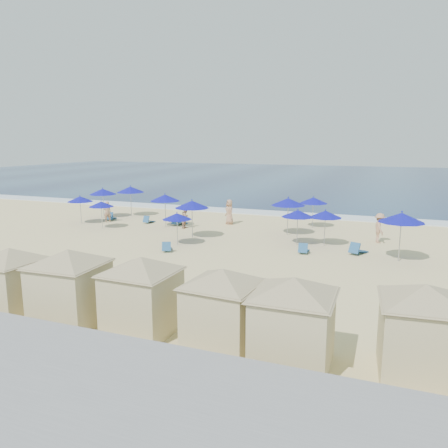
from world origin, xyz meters
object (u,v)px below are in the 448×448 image
Objects in this scene: beachgoer_2 at (379,228)px; beachgoer_3 at (229,212)px; cabana_4 at (293,311)px; umbrella_6 at (177,216)px; umbrella_11 at (402,218)px; beachgoer_0 at (107,212)px; cabana_0 at (11,272)px; cabana_2 at (142,285)px; beachgoer_1 at (186,217)px; cabana_3 at (223,298)px; umbrella_2 at (130,189)px; umbrella_4 at (165,198)px; umbrella_10 at (298,214)px; umbrella_7 at (288,202)px; umbrella_5 at (192,204)px; umbrella_9 at (313,200)px; umbrella_1 at (80,199)px; cabana_5 at (423,319)px; umbrella_0 at (103,192)px; trash_bin at (236,285)px; cabana_1 at (69,277)px; umbrella_3 at (101,204)px; umbrella_8 at (325,214)px.

beachgoer_2 is 0.98× the size of beachgoer_3.
umbrella_6 is (-9.76, 11.84, 0.14)m from cabana_4.
umbrella_11 is 21.62m from beachgoer_0.
cabana_4 is 24.88m from beachgoer_0.
cabana_2 is (5.30, 0.33, 0.07)m from cabana_0.
cabana_3 is at bearing -154.22° from beachgoer_1.
umbrella_2 is 6.02m from umbrella_4.
beachgoer_1 is (-8.67, 2.30, -1.16)m from umbrella_10.
umbrella_7 is (-4.19, 17.12, 0.63)m from cabana_4.
cabana_3 is 1.70× the size of umbrella_5.
beachgoer_2 is (12.04, 16.92, -0.62)m from cabana_0.
umbrella_7 is at bearing 86.90° from cabana_2.
umbrella_9 reaches higher than umbrella_10.
cabana_4 is at bearing -76.25° from umbrella_7.
umbrella_2 is at bearing 147.52° from umbrella_4.
cabana_2 is at bearing -45.39° from umbrella_1.
cabana_5 is 1.73× the size of umbrella_7.
trash_bin is at bearing -38.91° from umbrella_0.
umbrella_2 is (-21.55, 19.06, 0.63)m from cabana_5.
umbrella_4 is (6.76, -1.73, 0.01)m from umbrella_0.
umbrella_10 is at bearing 102.90° from beachgoer_2.
cabana_4 is at bearing -55.01° from umbrella_5.
umbrella_6 is 7.59m from beachgoer_3.
umbrella_2 is 11.63m from umbrella_6.
cabana_5 is 2.43× the size of beachgoer_2.
beachgoer_2 is at bearing 54.58° from cabana_0.
umbrella_11 is at bearing 179.60° from beachgoer_2.
cabana_3 is 25.15m from umbrella_2.
cabana_1 is at bearing 0.59° from cabana_0.
umbrella_3 is 0.92× the size of umbrella_8.
cabana_0 is 8.16m from cabana_3.
umbrella_8 is 1.41× the size of beachgoer_1.
umbrella_7 is at bearing 148.68° from umbrella_11.
cabana_3 reaches higher than umbrella_9.
umbrella_2 is 0.97× the size of umbrella_11.
umbrella_1 reaches higher than umbrella_3.
cabana_1 reaches higher than umbrella_9.
umbrella_8 is 1.64m from umbrella_10.
beachgoer_1 is (8.30, -1.51, -1.38)m from umbrella_0.
umbrella_5 reaches higher than umbrella_9.
umbrella_8 is (16.85, -4.84, -0.33)m from umbrella_2.
umbrella_2 is (-7.86, 19.68, 0.71)m from cabana_0.
umbrella_0 is 1.12× the size of umbrella_8.
cabana_1 is 17.20m from umbrella_3.
beachgoer_2 is (11.40, 3.08, -1.29)m from umbrella_5.
cabana_3 reaches higher than beachgoer_0.
umbrella_2 is 17.54m from umbrella_8.
cabana_5 is (6.78, -4.27, 1.24)m from trash_bin.
umbrella_0 is at bearing 137.50° from cabana_4.
cabana_1 is 2.11× the size of umbrella_1.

